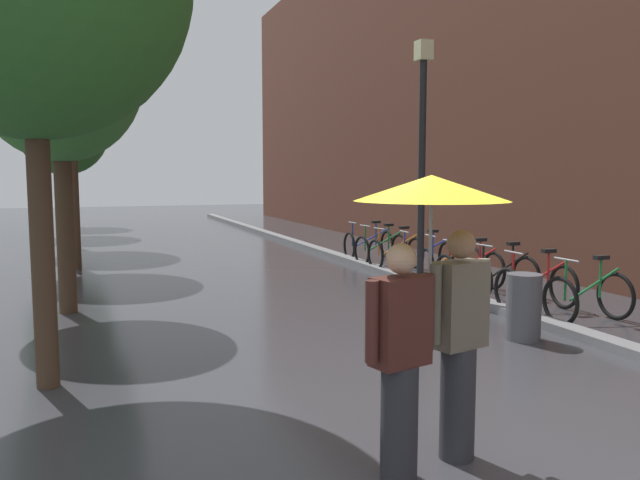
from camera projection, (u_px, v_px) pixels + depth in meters
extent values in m
plane|color=#38383D|center=(478.00, 453.00, 4.78)|extent=(80.00, 80.00, 0.00)
cube|color=brown|center=(581.00, 66.00, 17.05)|extent=(8.00, 36.00, 10.05)
cube|color=slate|center=(349.00, 260.00, 15.20)|extent=(0.30, 36.00, 0.12)
cylinder|color=#473323|center=(42.00, 247.00, 6.14)|extent=(0.22, 0.22, 2.81)
cylinder|color=#473323|center=(65.00, 227.00, 9.53)|extent=(0.26, 0.26, 2.63)
ellipsoid|color=#387533|center=(59.00, 71.00, 9.29)|extent=(2.44, 2.44, 2.65)
cylinder|color=#473323|center=(72.00, 201.00, 13.90)|extent=(0.32, 0.32, 3.07)
ellipsoid|color=#235623|center=(67.00, 79.00, 13.62)|extent=(2.88, 2.88, 2.95)
cylinder|color=#473323|center=(73.00, 193.00, 17.83)|extent=(0.30, 0.30, 3.19)
ellipsoid|color=#235623|center=(69.00, 88.00, 17.53)|extent=(3.03, 3.03, 3.49)
cylinder|color=#473323|center=(66.00, 200.00, 21.83)|extent=(0.31, 0.31, 2.48)
ellipsoid|color=#2D6628|center=(63.00, 130.00, 21.58)|extent=(2.98, 2.98, 3.04)
cylinder|color=#473323|center=(71.00, 191.00, 25.71)|extent=(0.28, 0.28, 2.85)
ellipsoid|color=#2D6628|center=(69.00, 128.00, 25.45)|extent=(2.64, 2.64, 3.02)
torus|color=black|center=(560.00, 301.00, 8.77)|extent=(0.07, 0.70, 0.70)
torus|color=black|center=(616.00, 296.00, 9.14)|extent=(0.07, 0.70, 0.70)
cylinder|color=#1E7A38|center=(595.00, 284.00, 8.97)|extent=(0.88, 0.05, 0.43)
cylinder|color=#1E7A38|center=(600.00, 279.00, 9.00)|extent=(0.04, 0.04, 0.55)
cube|color=black|center=(601.00, 257.00, 8.97)|extent=(0.22, 0.10, 0.06)
cylinder|color=#1E7A38|center=(566.00, 280.00, 8.77)|extent=(0.04, 0.04, 0.58)
cylinder|color=#9E9EA3|center=(566.00, 260.00, 8.74)|extent=(0.04, 0.46, 0.03)
torus|color=black|center=(508.00, 290.00, 9.59)|extent=(0.09, 0.70, 0.70)
torus|color=black|center=(564.00, 287.00, 9.89)|extent=(0.09, 0.70, 0.70)
cylinder|color=red|center=(542.00, 275.00, 9.75)|extent=(0.88, 0.08, 0.43)
cylinder|color=red|center=(548.00, 270.00, 9.77)|extent=(0.04, 0.04, 0.55)
cube|color=black|center=(549.00, 251.00, 9.74)|extent=(0.22, 0.11, 0.06)
cylinder|color=red|center=(513.00, 271.00, 9.58)|extent=(0.04, 0.04, 0.58)
cylinder|color=#9E9EA3|center=(514.00, 252.00, 9.55)|extent=(0.05, 0.46, 0.03)
torus|color=black|center=(479.00, 280.00, 10.53)|extent=(0.11, 0.70, 0.70)
torus|color=black|center=(526.00, 276.00, 10.95)|extent=(0.11, 0.70, 0.70)
cylinder|color=black|center=(508.00, 266.00, 10.77)|extent=(0.88, 0.10, 0.43)
cylinder|color=black|center=(513.00, 261.00, 10.80)|extent=(0.04, 0.04, 0.55)
cube|color=black|center=(513.00, 244.00, 10.77)|extent=(0.23, 0.11, 0.06)
cylinder|color=black|center=(483.00, 262.00, 10.54)|extent=(0.04, 0.04, 0.58)
cylinder|color=#9E9EA3|center=(484.00, 245.00, 10.51)|extent=(0.06, 0.46, 0.03)
torus|color=black|center=(445.00, 273.00, 11.24)|extent=(0.07, 0.70, 0.70)
torus|color=black|center=(494.00, 270.00, 11.58)|extent=(0.07, 0.70, 0.70)
cylinder|color=red|center=(475.00, 261.00, 11.43)|extent=(0.88, 0.04, 0.43)
cylinder|color=red|center=(480.00, 256.00, 11.45)|extent=(0.04, 0.04, 0.55)
cube|color=black|center=(480.00, 240.00, 11.42)|extent=(0.22, 0.10, 0.06)
cylinder|color=red|center=(450.00, 257.00, 11.24)|extent=(0.04, 0.04, 0.58)
cylinder|color=#9E9EA3|center=(450.00, 241.00, 11.21)|extent=(0.03, 0.46, 0.03)
torus|color=black|center=(426.00, 265.00, 12.21)|extent=(0.12, 0.70, 0.70)
torus|color=black|center=(473.00, 264.00, 12.47)|extent=(0.12, 0.70, 0.70)
cylinder|color=orange|center=(455.00, 254.00, 12.34)|extent=(0.88, 0.12, 0.43)
cylinder|color=orange|center=(460.00, 250.00, 12.36)|extent=(0.04, 0.04, 0.55)
cube|color=black|center=(460.00, 235.00, 12.33)|extent=(0.23, 0.12, 0.06)
cylinder|color=orange|center=(430.00, 251.00, 12.20)|extent=(0.04, 0.04, 0.58)
cylinder|color=#9E9EA3|center=(430.00, 236.00, 12.17)|extent=(0.07, 0.46, 0.03)
torus|color=black|center=(400.00, 260.00, 13.05)|extent=(0.14, 0.70, 0.70)
torus|color=black|center=(446.00, 258.00, 13.30)|extent=(0.14, 0.70, 0.70)
cylinder|color=#233DA8|center=(428.00, 249.00, 13.18)|extent=(0.88, 0.14, 0.43)
cylinder|color=#233DA8|center=(433.00, 245.00, 13.20)|extent=(0.04, 0.04, 0.55)
cube|color=black|center=(433.00, 231.00, 13.17)|extent=(0.23, 0.12, 0.06)
cylinder|color=#233DA8|center=(404.00, 246.00, 13.04)|extent=(0.04, 0.04, 0.58)
cylinder|color=#9E9EA3|center=(405.00, 232.00, 13.01)|extent=(0.08, 0.46, 0.03)
torus|color=black|center=(375.00, 255.00, 13.79)|extent=(0.09, 0.70, 0.70)
torus|color=black|center=(415.00, 253.00, 14.19)|extent=(0.09, 0.70, 0.70)
cylinder|color=orange|center=(400.00, 245.00, 14.01)|extent=(0.88, 0.08, 0.43)
cylinder|color=orange|center=(404.00, 241.00, 14.05)|extent=(0.04, 0.04, 0.55)
cube|color=black|center=(404.00, 228.00, 14.01)|extent=(0.22, 0.11, 0.06)
cylinder|color=orange|center=(379.00, 242.00, 13.80)|extent=(0.04, 0.04, 0.58)
cylinder|color=#9E9EA3|center=(379.00, 229.00, 13.77)|extent=(0.05, 0.46, 0.03)
torus|color=black|center=(362.00, 251.00, 14.54)|extent=(0.12, 0.70, 0.70)
torus|color=black|center=(399.00, 249.00, 14.98)|extent=(0.12, 0.70, 0.70)
cylinder|color=#1E7A38|center=(385.00, 241.00, 14.78)|extent=(0.88, 0.11, 0.43)
cylinder|color=#1E7A38|center=(389.00, 238.00, 14.82)|extent=(0.04, 0.04, 0.55)
cube|color=black|center=(389.00, 225.00, 14.79)|extent=(0.23, 0.12, 0.06)
cylinder|color=#1E7A38|center=(365.00, 238.00, 14.54)|extent=(0.04, 0.04, 0.58)
cylinder|color=#9E9EA3|center=(365.00, 226.00, 14.51)|extent=(0.07, 0.46, 0.03)
torus|color=black|center=(349.00, 246.00, 15.51)|extent=(0.07, 0.70, 0.70)
torus|color=black|center=(387.00, 245.00, 15.84)|extent=(0.07, 0.70, 0.70)
cylinder|color=#233DA8|center=(372.00, 237.00, 15.69)|extent=(0.88, 0.05, 0.43)
cylinder|color=#233DA8|center=(376.00, 234.00, 15.71)|extent=(0.04, 0.04, 0.55)
cube|color=black|center=(376.00, 222.00, 15.68)|extent=(0.22, 0.10, 0.06)
cylinder|color=#233DA8|center=(352.00, 234.00, 15.50)|extent=(0.04, 0.04, 0.58)
cylinder|color=#9E9EA3|center=(353.00, 223.00, 15.47)|extent=(0.04, 0.46, 0.03)
cylinder|color=#2D2D33|center=(399.00, 422.00, 4.34)|extent=(0.26, 0.26, 0.81)
cube|color=#4C231E|center=(400.00, 321.00, 4.27)|extent=(0.44, 0.31, 0.61)
sphere|color=tan|center=(401.00, 259.00, 4.23)|extent=(0.21, 0.21, 0.21)
cylinder|color=#4C231E|center=(372.00, 322.00, 4.13)|extent=(0.09, 0.09, 0.55)
cylinder|color=#4C231E|center=(427.00, 312.00, 4.41)|extent=(0.09, 0.09, 0.55)
cylinder|color=#2D2D33|center=(457.00, 403.00, 4.66)|extent=(0.26, 0.26, 0.85)
cube|color=#665B4C|center=(460.00, 304.00, 4.59)|extent=(0.44, 0.31, 0.63)
sphere|color=#9E7051|center=(461.00, 244.00, 4.54)|extent=(0.21, 0.21, 0.21)
cylinder|color=#665B4C|center=(435.00, 304.00, 4.44)|extent=(0.09, 0.09, 0.57)
cylinder|color=#665B4C|center=(483.00, 296.00, 4.72)|extent=(0.09, 0.09, 0.57)
cylinder|color=#9E9EA3|center=(430.00, 280.00, 4.42)|extent=(0.02, 0.02, 1.14)
cone|color=yellow|center=(431.00, 188.00, 4.35)|extent=(1.08, 1.08, 0.18)
cylinder|color=black|center=(422.00, 181.00, 10.61)|extent=(0.12, 0.12, 3.98)
cube|color=beige|center=(424.00, 50.00, 10.38)|extent=(0.24, 0.24, 0.32)
cylinder|color=#4C4C51|center=(524.00, 307.00, 8.03)|extent=(0.44, 0.44, 0.85)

